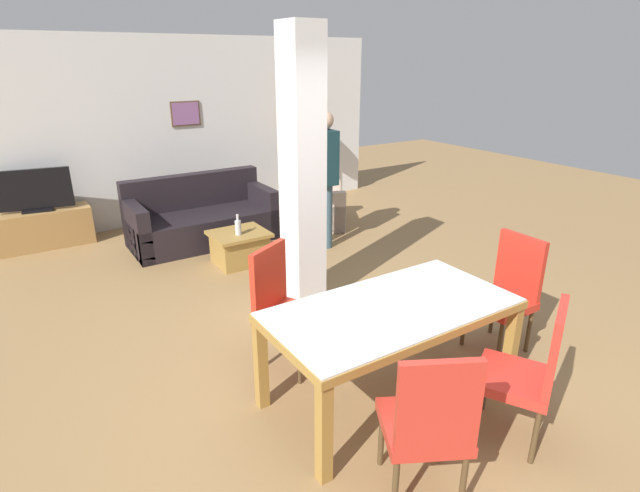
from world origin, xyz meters
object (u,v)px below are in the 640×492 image
at_px(armchair, 312,208).
at_px(floor_lamp, 306,121).
at_px(dining_chair_head_right, 508,289).
at_px(tv_screen, 34,191).
at_px(sofa, 202,220).
at_px(dining_chair_far_left, 282,303).
at_px(tv_stand, 42,229).
at_px(dining_table, 391,324).
at_px(bottle, 238,227).
at_px(standing_person, 324,170).
at_px(coffee_table, 240,247).
at_px(dining_chair_near_left, 429,421).
at_px(dining_chair_near_right, 529,369).

distance_m(armchair, floor_lamp, 1.62).
relative_size(dining_chair_head_right, tv_screen, 1.12).
relative_size(sofa, armchair, 1.66).
xyz_separation_m(dining_chair_far_left, tv_stand, (-1.39, 4.10, -0.30)).
height_order(dining_table, bottle, dining_table).
height_order(dining_chair_far_left, tv_screen, tv_screen).
distance_m(dining_table, sofa, 4.00).
bearing_deg(dining_chair_head_right, armchair, -5.78).
height_order(bottle, tv_stand, bottle).
relative_size(floor_lamp, standing_person, 0.94).
bearing_deg(dining_table, tv_screen, 110.43).
bearing_deg(armchair, dining_table, 4.42).
relative_size(dining_chair_head_right, tv_stand, 0.82).
xyz_separation_m(dining_chair_far_left, standing_person, (1.80, 2.12, 0.49)).
relative_size(coffee_table, floor_lamp, 0.40).
relative_size(sofa, tv_screen, 2.13).
bearing_deg(sofa, dining_table, 89.40).
height_order(coffee_table, tv_screen, tv_screen).
bearing_deg(dining_table, armchair, 66.02).
relative_size(dining_chair_head_right, armchair, 0.87).
distance_m(dining_chair_far_left, standing_person, 2.82).
xyz_separation_m(bottle, tv_stand, (-1.94, 2.01, -0.24)).
xyz_separation_m(coffee_table, tv_stand, (-1.98, 1.94, 0.05)).
xyz_separation_m(tv_stand, standing_person, (3.19, -1.98, 0.78)).
height_order(dining_chair_head_right, dining_chair_near_left, same).
distance_m(dining_chair_near_left, sofa, 4.85).
bearing_deg(standing_person, armchair, -18.95).
distance_m(dining_chair_head_right, dining_chair_near_right, 1.18).
xyz_separation_m(dining_chair_head_right, coffee_table, (-1.15, 2.99, -0.34)).
bearing_deg(tv_screen, dining_chair_near_left, 112.56).
bearing_deg(tv_screen, coffee_table, 144.59).
distance_m(dining_chair_near_left, coffee_table, 3.88).
bearing_deg(dining_chair_far_left, sofa, -127.03).
bearing_deg(tv_screen, armchair, 170.59).
height_order(dining_chair_near_left, bottle, dining_chair_near_left).
distance_m(dining_chair_head_right, dining_chair_near_left, 1.92).
relative_size(dining_chair_head_right, sofa, 0.52).
xyz_separation_m(dining_chair_far_left, floor_lamp, (2.65, 3.96, 0.86)).
xyz_separation_m(bottle, standing_person, (1.24, 0.03, 0.54)).
bearing_deg(dining_chair_head_right, sofa, 17.39).
distance_m(sofa, standing_person, 1.83).
bearing_deg(dining_chair_near_left, sofa, 112.23).
bearing_deg(floor_lamp, bottle, -138.41).
xyz_separation_m(sofa, bottle, (0.07, -1.08, 0.20)).
bearing_deg(sofa, bottle, 93.55).
xyz_separation_m(tv_screen, floor_lamp, (4.04, -0.14, 0.64)).
height_order(tv_stand, tv_screen, tv_screen).
bearing_deg(coffee_table, dining_chair_far_left, -105.16).
bearing_deg(tv_screen, dining_chair_head_right, 131.37).
bearing_deg(armchair, bottle, -33.21).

